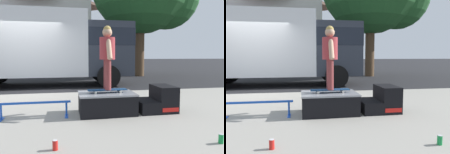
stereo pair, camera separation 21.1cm
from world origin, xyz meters
The scene contains 10 objects.
ground_plane centered at (0.00, 0.00, 0.00)m, with size 140.00×140.00×0.00m, color black.
skate_box centered at (2.21, -3.21, 0.34)m, with size 1.11×0.79×0.42m.
kicker_ramp centered at (3.31, -3.21, 0.34)m, with size 0.77×0.71×0.53m.
grind_rail centered at (0.84, -3.29, 0.35)m, with size 1.32×0.28×0.31m.
skateboard centered at (2.23, -3.21, 0.60)m, with size 0.79×0.23×0.07m.
skater_kid centered at (2.23, -3.21, 1.34)m, with size 0.30×0.64×1.25m.
soda_can centered at (1.29, -4.81, 0.18)m, with size 0.07×0.07×0.13m.
soda_can_b centered at (3.43, -5.03, 0.18)m, with size 0.07×0.07×0.13m.
box_truck centered at (0.72, 2.20, 1.70)m, with size 6.91×2.63×3.05m.
house_behind centered at (-1.02, 15.06, 4.24)m, with size 9.54×8.23×8.40m.
Camera 1 is at (1.45, -7.54, 1.28)m, focal length 35.64 mm.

